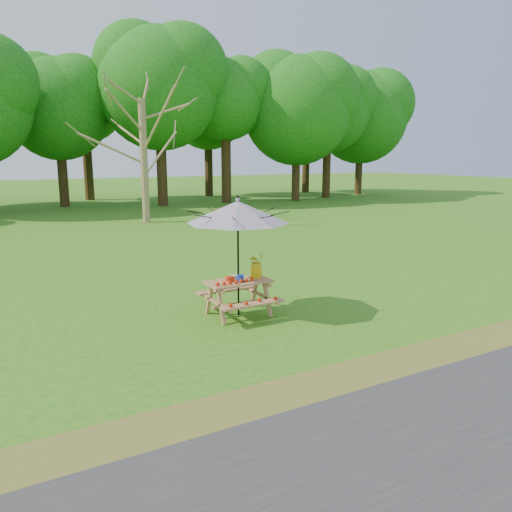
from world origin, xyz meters
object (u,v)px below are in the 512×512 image
bare_tree (139,44)px  patio_umbrella (238,212)px  picnic_table (238,298)px  flower_bucket (256,264)px

bare_tree → patio_umbrella: size_ratio=5.52×
bare_tree → picnic_table: 15.74m
bare_tree → picnic_table: bearing=-100.1°
bare_tree → flower_bucket: bearing=-98.5°
bare_tree → picnic_table: bare_tree is taller
picnic_table → patio_umbrella: 1.62m
picnic_table → flower_bucket: (0.41, 0.06, 0.60)m
picnic_table → patio_umbrella: size_ratio=0.59×
patio_umbrella → flower_bucket: 1.11m
picnic_table → patio_umbrella: (0.00, 0.00, 1.62)m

